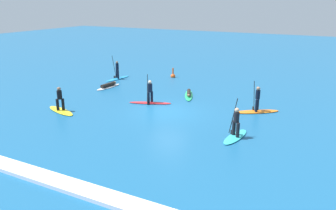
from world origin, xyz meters
The scene contains 10 objects.
ground_plane centered at (0.00, 0.00, 0.00)m, with size 120.00×120.00×0.00m, color #195684.
surfer_on_green_board centered at (-0.46, 4.39, 0.13)m, with size 1.87×3.19×0.40m.
surfer_on_white_board centered at (-7.81, 3.64, 0.15)m, with size 0.86×2.86×0.40m.
surfer_on_yellow_board centered at (-6.56, -3.32, 0.40)m, with size 3.01×1.64×1.72m.
surfer_on_blue_board centered at (-9.07, 6.71, 0.39)m, with size 0.98×3.26×2.25m.
surfer_on_orange_board centered at (5.34, 2.80, 0.38)m, with size 2.98×2.43×2.09m.
surfer_on_teal_board centered at (5.43, -2.27, 0.40)m, with size 1.01×2.67×2.23m.
surfer_on_red_board centered at (-2.11, 1.17, 0.49)m, with size 3.10×1.66×2.24m.
marker_buoy centered at (-4.69, 9.89, 0.17)m, with size 0.47×0.47×1.05m.
wave_crest centered at (0.00, -10.60, 0.09)m, with size 14.80×0.90×0.18m, color white.
Camera 1 is at (10.44, -19.69, 7.34)m, focal length 36.79 mm.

